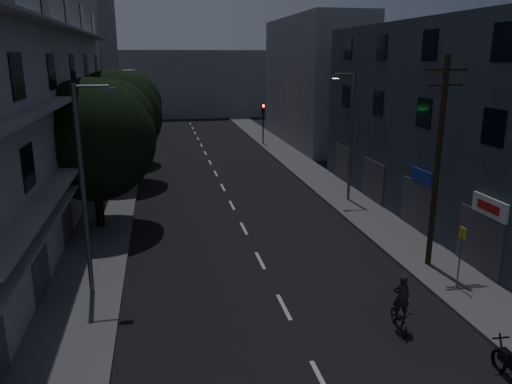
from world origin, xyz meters
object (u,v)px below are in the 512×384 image
object	(u,v)px
utility_pole	(438,160)
bus_stop_sign	(461,246)
motorcycle	(512,367)
cyclist	(400,311)

from	to	relation	value
utility_pole	bus_stop_sign	world-z (taller)	utility_pole
utility_pole	motorcycle	bearing A→B (deg)	-103.20
utility_pole	motorcycle	world-z (taller)	utility_pole
bus_stop_sign	cyclist	distance (m)	4.46
utility_pole	cyclist	world-z (taller)	utility_pole
bus_stop_sign	cyclist	bearing A→B (deg)	-147.56
motorcycle	cyclist	world-z (taller)	cyclist
bus_stop_sign	motorcycle	bearing A→B (deg)	-107.67
bus_stop_sign	cyclist	size ratio (longest dim) A/B	1.24
bus_stop_sign	motorcycle	xyz separation A→B (m)	(-1.77, -5.55, -1.42)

